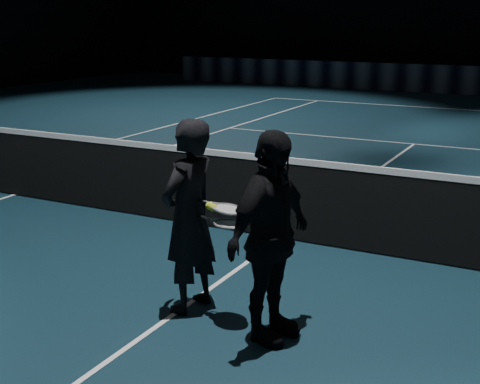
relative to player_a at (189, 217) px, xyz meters
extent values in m
plane|color=#0C242E|center=(-0.05, 2.05, -0.83)|extent=(36.00, 36.00, 0.00)
cube|color=black|center=(-0.05, 2.05, -0.38)|extent=(12.80, 0.02, 0.86)
cube|color=white|center=(-0.05, 2.05, 0.09)|extent=(12.80, 0.03, 0.07)
imported|color=black|center=(0.00, 0.00, 0.00)|extent=(0.47, 0.65, 1.66)
imported|color=black|center=(0.83, -0.18, 0.00)|extent=(0.56, 1.02, 1.66)
camera|label=1|loc=(2.84, -4.54, 1.64)|focal=50.00mm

